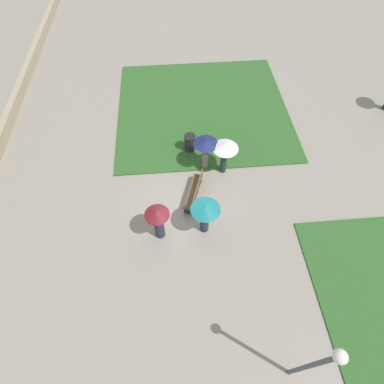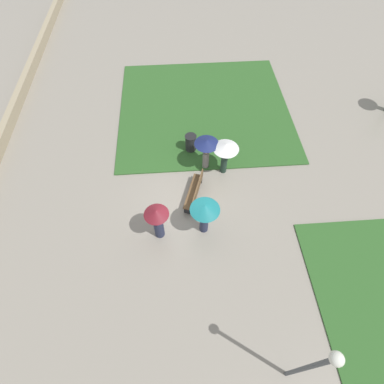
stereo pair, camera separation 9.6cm
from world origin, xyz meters
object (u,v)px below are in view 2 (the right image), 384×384
Objects in this scene: lamp_post at (315,365)px; crowd_person_maroon at (157,219)px; park_bench at (195,191)px; crowd_person_navy at (206,147)px; crowd_person_white at (226,150)px; trash_bin at (191,143)px; crowd_person_teal at (205,212)px.

crowd_person_maroon is (-5.23, -3.93, -1.51)m from lamp_post.
lamp_post is 2.31× the size of crowd_person_maroon.
crowd_person_navy is at bearing 178.31° from park_bench.
crowd_person_white is (-8.36, -0.91, -1.29)m from lamp_post.
trash_bin is at bearing 140.10° from crowd_person_maroon.
crowd_person_navy is (1.17, 0.62, 0.89)m from trash_bin.
crowd_person_maroon reaches higher than trash_bin.
park_bench is 1.10× the size of crowd_person_navy.
park_bench is 0.46× the size of lamp_post.
park_bench is 2.44m from crowd_person_maroon.
crowd_person_white is at bearing -11.07° from crowd_person_navy.
trash_bin is 2.27m from crowd_person_white.
trash_bin is 4.60m from crowd_person_teal.
crowd_person_navy is at bearing 101.49° from crowd_person_white.
lamp_post is at bearing 15.96° from crowd_person_maroon.
lamp_post reaches higher than crowd_person_teal.
crowd_person_teal is at bearing -169.51° from crowd_person_white.
crowd_person_teal is 1.00× the size of crowd_person_white.
crowd_person_maroon is at bearing -23.80° from park_bench.
lamp_post reaches higher than crowd_person_maroon.
lamp_post reaches higher than park_bench.
crowd_person_white is at bearing 115.15° from crowd_person_maroon.
trash_bin is (-9.83, -2.34, -2.26)m from lamp_post.
lamp_post is 10.36m from trash_bin.
crowd_person_teal reaches higher than park_bench.
lamp_post is 8.94m from crowd_person_navy.
crowd_person_navy is at bearing -168.77° from lamp_post.
crowd_person_navy is 0.87m from crowd_person_white.
crowd_person_maroon reaches higher than park_bench.
crowd_person_maroon is (4.60, -1.58, 0.75)m from trash_bin.
park_bench is at bearing -87.95° from crowd_person_teal.
crowd_person_white reaches higher than crowd_person_teal.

